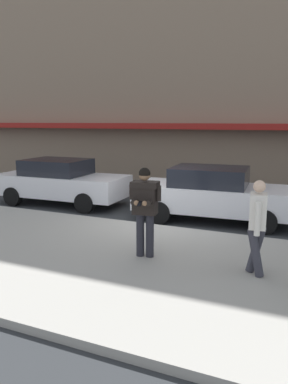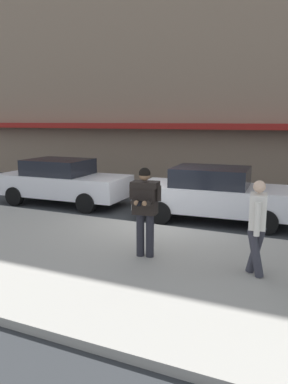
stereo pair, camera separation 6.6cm
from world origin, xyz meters
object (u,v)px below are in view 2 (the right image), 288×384
pedestrian_in_light_coat (257,222)px  man_texting_on_phone (145,203)px  parked_sedan_near (63,181)px  parked_sedan_mid (215,194)px

pedestrian_in_light_coat → man_texting_on_phone: bearing=179.4°
parked_sedan_near → parked_sedan_mid: size_ratio=0.99×
parked_sedan_near → pedestrian_in_light_coat: size_ratio=2.68×
pedestrian_in_light_coat → parked_sedan_mid: bearing=113.5°
pedestrian_in_light_coat → parked_sedan_near: bearing=151.0°
parked_sedan_near → pedestrian_in_light_coat: (6.98, -3.86, 0.32)m
man_texting_on_phone → parked_sedan_mid: bearing=82.6°
man_texting_on_phone → pedestrian_in_light_coat: bearing=-0.6°
parked_sedan_near → parked_sedan_mid: same height
parked_sedan_near → man_texting_on_phone: (4.83, -3.84, 0.46)m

